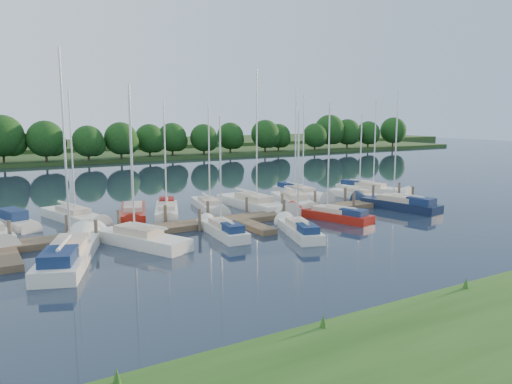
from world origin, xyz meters
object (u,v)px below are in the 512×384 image
motorboat (14,223)px  sailboat_n_5 (209,206)px  dock (240,221)px  sailboat_s_2 (223,231)px

motorboat → sailboat_n_5: bearing=158.5°
sailboat_n_5 → dock: bearing=97.2°
dock → sailboat_n_5: size_ratio=4.22×
dock → motorboat: motorboat is taller
dock → sailboat_s_2: bearing=-136.6°
motorboat → sailboat_n_5: sailboat_n_5 is taller
dock → sailboat_s_2: size_ratio=4.72×
dock → motorboat: size_ratio=7.30×
sailboat_n_5 → sailboat_s_2: size_ratio=1.12×
dock → motorboat: (-14.80, 7.46, 0.14)m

